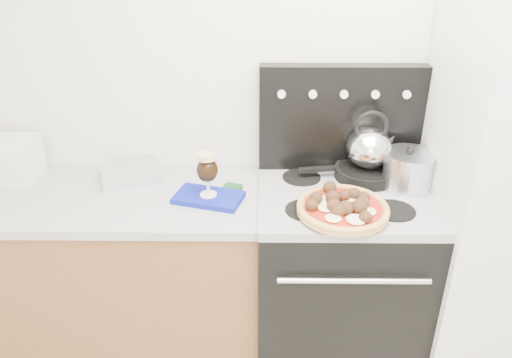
{
  "coord_description": "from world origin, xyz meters",
  "views": [
    {
      "loc": [
        -0.29,
        -0.75,
        1.98
      ],
      "look_at": [
        -0.31,
        1.05,
        1.05
      ],
      "focal_mm": 35.0,
      "sensor_mm": 36.0,
      "label": 1
    }
  ],
  "objects_px": {
    "toaster_oven": "(2,160)",
    "tea_kettle": "(369,144)",
    "stove_body": "(337,280)",
    "skillet": "(366,172)",
    "fridge": "(508,191)",
    "oven_mitt": "(209,197)",
    "base_cabinet": "(111,277)",
    "beer_glass": "(207,174)",
    "pizza_pan": "(342,213)",
    "pizza": "(343,207)",
    "stock_pot": "(408,171)"
  },
  "relations": [
    {
      "from": "toaster_oven",
      "to": "tea_kettle",
      "type": "distance_m",
      "value": 1.7
    },
    {
      "from": "oven_mitt",
      "to": "toaster_oven",
      "type": "bearing_deg",
      "value": 168.93
    },
    {
      "from": "oven_mitt",
      "to": "pizza_pan",
      "type": "bearing_deg",
      "value": -14.96
    },
    {
      "from": "stove_body",
      "to": "tea_kettle",
      "type": "distance_m",
      "value": 0.68
    },
    {
      "from": "toaster_oven",
      "to": "stock_pot",
      "type": "bearing_deg",
      "value": -4.33
    },
    {
      "from": "toaster_oven",
      "to": "oven_mitt",
      "type": "distance_m",
      "value": 1.0
    },
    {
      "from": "stove_body",
      "to": "stock_pot",
      "type": "relative_size",
      "value": 4.06
    },
    {
      "from": "fridge",
      "to": "oven_mitt",
      "type": "xyz_separation_m",
      "value": [
        -1.3,
        -0.0,
        -0.04
      ]
    },
    {
      "from": "toaster_oven",
      "to": "stock_pot",
      "type": "height_order",
      "value": "toaster_oven"
    },
    {
      "from": "toaster_oven",
      "to": "stove_body",
      "type": "bearing_deg",
      "value": -7.2
    },
    {
      "from": "toaster_oven",
      "to": "pizza",
      "type": "xyz_separation_m",
      "value": [
        1.54,
        -0.34,
        -0.04
      ]
    },
    {
      "from": "toaster_oven",
      "to": "tea_kettle",
      "type": "relative_size",
      "value": 1.35
    },
    {
      "from": "base_cabinet",
      "to": "stove_body",
      "type": "bearing_deg",
      "value": -1.3
    },
    {
      "from": "fridge",
      "to": "pizza",
      "type": "xyz_separation_m",
      "value": [
        -0.74,
        -0.15,
        0.01
      ]
    },
    {
      "from": "toaster_oven",
      "to": "skillet",
      "type": "height_order",
      "value": "toaster_oven"
    },
    {
      "from": "toaster_oven",
      "to": "pizza_pan",
      "type": "xyz_separation_m",
      "value": [
        1.54,
        -0.34,
        -0.07
      ]
    },
    {
      "from": "beer_glass",
      "to": "tea_kettle",
      "type": "bearing_deg",
      "value": 14.51
    },
    {
      "from": "stove_body",
      "to": "pizza_pan",
      "type": "distance_m",
      "value": 0.52
    },
    {
      "from": "beer_glass",
      "to": "base_cabinet",
      "type": "bearing_deg",
      "value": 173.86
    },
    {
      "from": "oven_mitt",
      "to": "skillet",
      "type": "height_order",
      "value": "skillet"
    },
    {
      "from": "tea_kettle",
      "to": "base_cabinet",
      "type": "bearing_deg",
      "value": -169.82
    },
    {
      "from": "toaster_oven",
      "to": "tea_kettle",
      "type": "height_order",
      "value": "tea_kettle"
    },
    {
      "from": "pizza_pan",
      "to": "skillet",
      "type": "bearing_deg",
      "value": 64.79
    },
    {
      "from": "base_cabinet",
      "to": "stock_pot",
      "type": "xyz_separation_m",
      "value": [
        1.39,
        0.04,
        0.57
      ]
    },
    {
      "from": "stock_pot",
      "to": "stove_body",
      "type": "bearing_deg",
      "value": -167.05
    },
    {
      "from": "skillet",
      "to": "pizza",
      "type": "bearing_deg",
      "value": -115.21
    },
    {
      "from": "toaster_oven",
      "to": "pizza_pan",
      "type": "height_order",
      "value": "toaster_oven"
    },
    {
      "from": "fridge",
      "to": "skillet",
      "type": "xyz_separation_m",
      "value": [
        -0.58,
        0.18,
        -0.0
      ]
    },
    {
      "from": "beer_glass",
      "to": "oven_mitt",
      "type": "bearing_deg",
      "value": 0.0
    },
    {
      "from": "stove_body",
      "to": "beer_glass",
      "type": "height_order",
      "value": "beer_glass"
    },
    {
      "from": "skillet",
      "to": "stove_body",
      "type": "bearing_deg",
      "value": -127.69
    },
    {
      "from": "tea_kettle",
      "to": "toaster_oven",
      "type": "bearing_deg",
      "value": -176.14
    },
    {
      "from": "stove_body",
      "to": "pizza_pan",
      "type": "xyz_separation_m",
      "value": [
        -0.04,
        -0.18,
        0.49
      ]
    },
    {
      "from": "fridge",
      "to": "beer_glass",
      "type": "bearing_deg",
      "value": -179.81
    },
    {
      "from": "base_cabinet",
      "to": "stock_pot",
      "type": "bearing_deg",
      "value": 1.65
    },
    {
      "from": "base_cabinet",
      "to": "beer_glass",
      "type": "height_order",
      "value": "beer_glass"
    },
    {
      "from": "fridge",
      "to": "skillet",
      "type": "distance_m",
      "value": 0.61
    },
    {
      "from": "toaster_oven",
      "to": "pizza",
      "type": "relative_size",
      "value": 0.84
    },
    {
      "from": "skillet",
      "to": "fridge",
      "type": "bearing_deg",
      "value": -17.48
    },
    {
      "from": "fridge",
      "to": "skillet",
      "type": "relative_size",
      "value": 6.48
    },
    {
      "from": "base_cabinet",
      "to": "pizza_pan",
      "type": "xyz_separation_m",
      "value": [
        1.07,
        -0.2,
        0.5
      ]
    },
    {
      "from": "toaster_oven",
      "to": "skillet",
      "type": "relative_size",
      "value": 1.06
    },
    {
      "from": "toaster_oven",
      "to": "base_cabinet",
      "type": "bearing_deg",
      "value": -17.49
    },
    {
      "from": "base_cabinet",
      "to": "stove_body",
      "type": "height_order",
      "value": "stove_body"
    },
    {
      "from": "stove_body",
      "to": "skillet",
      "type": "distance_m",
      "value": 0.54
    },
    {
      "from": "stock_pot",
      "to": "tea_kettle",
      "type": "bearing_deg",
      "value": 150.21
    },
    {
      "from": "beer_glass",
      "to": "pizza",
      "type": "height_order",
      "value": "beer_glass"
    },
    {
      "from": "base_cabinet",
      "to": "fridge",
      "type": "xyz_separation_m",
      "value": [
        1.8,
        -0.05,
        0.52
      ]
    },
    {
      "from": "fridge",
      "to": "toaster_oven",
      "type": "bearing_deg",
      "value": 175.3
    },
    {
      "from": "toaster_oven",
      "to": "beer_glass",
      "type": "xyz_separation_m",
      "value": [
        0.98,
        -0.19,
        0.03
      ]
    }
  ]
}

